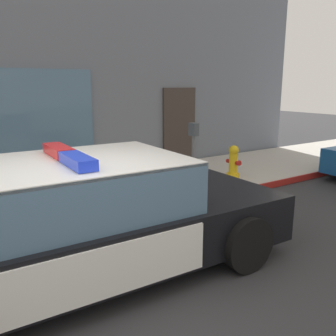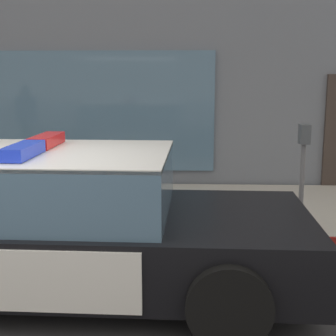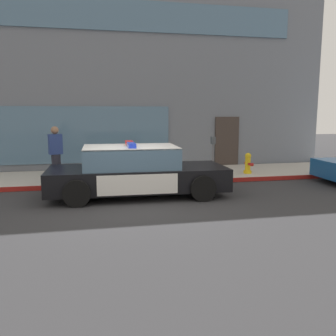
# 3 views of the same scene
# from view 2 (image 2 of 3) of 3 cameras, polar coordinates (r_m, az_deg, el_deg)

# --- Properties ---
(ground) EXTENTS (48.00, 48.00, 0.00)m
(ground) POSITION_cam_2_polar(r_m,az_deg,el_deg) (4.69, -18.09, -16.17)
(ground) COLOR #303033
(sidewalk) EXTENTS (48.00, 2.80, 0.15)m
(sidewalk) POSITION_cam_2_polar(r_m,az_deg,el_deg) (7.54, -9.78, -4.70)
(sidewalk) COLOR #B2ADA3
(sidewalk) RESTS_ON ground
(curb_red_paint) EXTENTS (28.80, 0.04, 0.14)m
(curb_red_paint) POSITION_cam_2_polar(r_m,az_deg,el_deg) (6.23, -12.46, -8.20)
(curb_red_paint) COLOR maroon
(curb_red_paint) RESTS_ON ground
(police_cruiser) EXTENTS (4.88, 2.20, 1.49)m
(police_cruiser) POSITION_cam_2_polar(r_m,az_deg,el_deg) (4.85, -13.38, -6.29)
(police_cruiser) COLOR black
(police_cruiser) RESTS_ON ground
(parking_meter) EXTENTS (0.12, 0.18, 1.34)m
(parking_meter) POSITION_cam_2_polar(r_m,az_deg,el_deg) (6.25, 15.68, 1.22)
(parking_meter) COLOR slate
(parking_meter) RESTS_ON sidewalk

